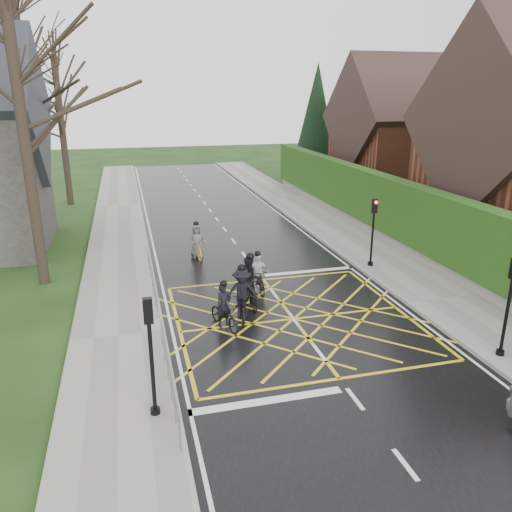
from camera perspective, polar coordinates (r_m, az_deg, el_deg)
name	(u,v)px	position (r m, az deg, el deg)	size (l,w,h in m)	color
ground	(293,319)	(17.83, 4.30, -7.20)	(120.00, 120.00, 0.00)	black
road	(293,319)	(17.83, 4.30, -7.19)	(9.00, 80.00, 0.01)	black
sidewalk_right	(442,300)	(20.42, 20.52, -4.74)	(3.00, 80.00, 0.15)	gray
sidewalk_left	(118,337)	(16.99, -15.47, -8.94)	(3.00, 80.00, 0.15)	gray
stone_wall	(402,245)	(25.96, 16.35, 1.17)	(0.50, 38.00, 0.70)	slate
hedge	(405,211)	(25.52, 16.70, 4.93)	(0.90, 38.00, 2.80)	#163A10
house_far	(407,139)	(38.94, 16.90, 12.66)	(9.80, 8.80, 10.30)	brown
conifer	(316,124)	(44.30, 6.90, 14.70)	(4.60, 4.60, 10.00)	black
tree_near	(17,84)	(21.51, -25.68, 17.26)	(9.24, 9.24, 11.44)	black
tree_mid	(23,71)	(29.58, -25.09, 18.56)	(10.08, 10.08, 12.48)	black
tree_far	(59,99)	(37.40, -21.64, 16.35)	(8.40, 8.40, 10.40)	black
railing_south	(169,367)	(13.58, -9.93, -12.44)	(0.05, 5.04, 1.03)	slate
railing_north	(152,272)	(20.40, -11.84, -1.81)	(0.05, 6.04, 1.03)	slate
traffic_light_ne	(373,233)	(22.82, 13.18, 2.56)	(0.24, 0.31, 3.21)	black
traffic_light_se	(508,309)	(16.30, 26.83, -5.38)	(0.24, 0.31, 3.21)	black
traffic_light_sw	(151,359)	(12.26, -11.86, -11.41)	(0.24, 0.31, 3.21)	black
cyclist_rear	(224,312)	(17.00, -3.63, -6.46)	(1.15, 1.84, 1.69)	black
cyclist_back	(250,286)	(18.58, -0.64, -3.43)	(0.94, 2.08, 2.07)	black
cyclist_mid	(242,298)	(17.62, -1.58, -4.87)	(1.29, 2.15, 2.00)	black
cyclist_front	(258,277)	(19.83, 0.22, -2.45)	(0.94, 1.74, 1.73)	black
cyclist_lead	(197,245)	(24.18, -6.76, 1.23)	(0.84, 1.89, 1.80)	#B3A015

